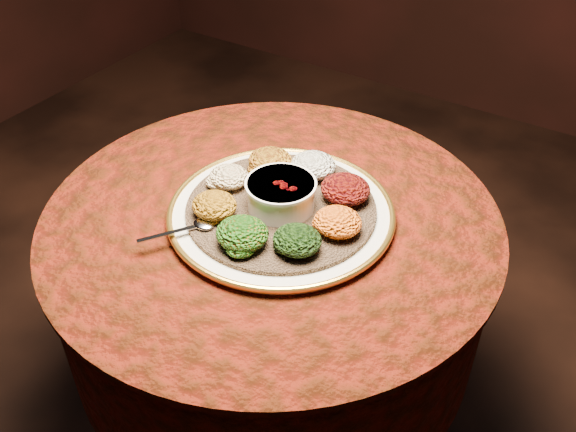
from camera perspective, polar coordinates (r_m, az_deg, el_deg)
The scene contains 13 objects.
table at distance 1.46m, azimuth -1.39°, elevation -5.35°, with size 0.96×0.96×0.73m.
platter at distance 1.32m, azimuth -0.62°, elevation 0.31°, with size 0.47×0.47×0.02m.
injera at distance 1.31m, azimuth -0.62°, elevation 0.68°, with size 0.39×0.39×0.01m, color brown.
stew_bowl at distance 1.29m, azimuth -0.64°, elevation 2.07°, with size 0.14×0.14×0.06m.
spoon at distance 1.27m, azimuth -8.02°, elevation -0.85°, with size 0.10×0.13×0.01m.
portion_ayib at distance 1.39m, azimuth 2.27°, elevation 4.55°, with size 0.10×0.09×0.05m, color silver.
portion_kitfo at distance 1.32m, azimuth 5.13°, elevation 2.40°, with size 0.10×0.10×0.05m, color black.
portion_tikil at distance 1.24m, azimuth 4.44°, elevation -0.53°, with size 0.09×0.09×0.05m, color #A45C0D.
portion_gomen at distance 1.19m, azimuth 0.82°, elevation -2.16°, with size 0.09×0.09×0.04m, color black.
portion_mixveg at distance 1.21m, azimuth -4.08°, elevation -1.56°, with size 0.10×0.10×0.05m, color #933209.
portion_kik at distance 1.29m, azimuth -6.57°, elevation 0.96°, with size 0.09×0.09×0.04m, color #A4680E.
portion_timatim at distance 1.37m, azimuth -5.27°, elevation 3.50°, with size 0.08×0.08×0.04m, color maroon.
portion_shiro at distance 1.40m, azimuth -1.58°, elevation 4.93°, with size 0.10×0.09×0.05m, color #9F6C13.
Camera 1 is at (0.59, -0.87, 1.57)m, focal length 40.00 mm.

